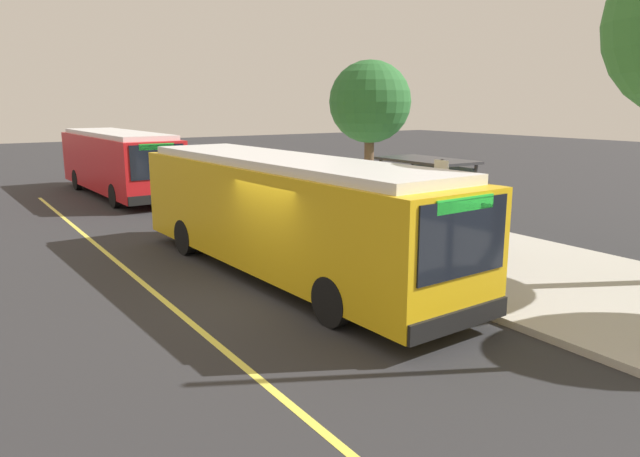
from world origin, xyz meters
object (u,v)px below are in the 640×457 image
at_px(transit_bus_second, 118,161).
at_px(route_sign_post, 440,202).
at_px(pedestrian_commuter, 404,216).
at_px(transit_bus_main, 284,211).
at_px(waiting_bench, 432,225).

relative_size(transit_bus_second, route_sign_post, 3.75).
bearing_deg(pedestrian_commuter, transit_bus_main, -91.66).
height_order(transit_bus_second, route_sign_post, same).
bearing_deg(transit_bus_main, waiting_bench, 92.59).
xyz_separation_m(transit_bus_main, transit_bus_second, (-15.42, 0.07, -0.00)).
bearing_deg(transit_bus_second, waiting_bench, 18.78).
relative_size(waiting_bench, route_sign_post, 0.57).
bearing_deg(waiting_bench, pedestrian_commuter, -76.50).
height_order(transit_bus_second, pedestrian_commuter, transit_bus_second).
xyz_separation_m(transit_bus_main, pedestrian_commuter, (0.11, 3.79, -0.50)).
xyz_separation_m(transit_bus_main, route_sign_post, (2.52, 2.77, 0.34)).
height_order(transit_bus_main, waiting_bench, transit_bus_main).
bearing_deg(pedestrian_commuter, route_sign_post, -22.87).
bearing_deg(pedestrian_commuter, waiting_bench, 103.50).
height_order(transit_bus_second, waiting_bench, transit_bus_second).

